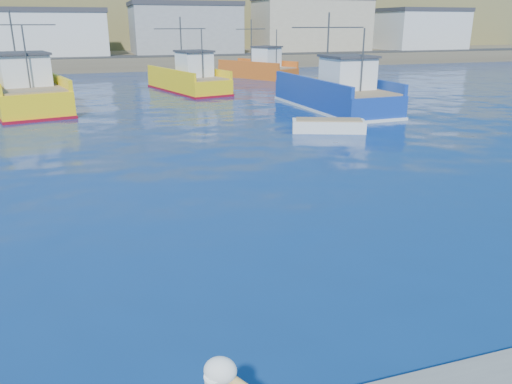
% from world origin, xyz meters
% --- Properties ---
extents(ground, '(260.00, 260.00, 0.00)m').
position_xyz_m(ground, '(0.00, 0.00, 0.00)').
color(ground, navy).
rests_on(ground, ground).
extents(dock_bollards, '(36.20, 0.20, 0.30)m').
position_xyz_m(dock_bollards, '(0.60, -3.40, 0.65)').
color(dock_bollards, '#4C4C4C').
rests_on(dock_bollards, dock).
extents(far_shore, '(200.00, 81.00, 24.00)m').
position_xyz_m(far_shore, '(0.00, 109.20, 8.98)').
color(far_shore, brown).
rests_on(far_shore, ground).
extents(trawler_yellow_a, '(7.31, 13.80, 6.75)m').
position_xyz_m(trawler_yellow_a, '(-8.50, 30.80, 1.14)').
color(trawler_yellow_a, yellow).
rests_on(trawler_yellow_a, ground).
extents(trawler_yellow_b, '(6.06, 10.95, 6.40)m').
position_xyz_m(trawler_yellow_b, '(4.44, 36.24, 0.99)').
color(trawler_yellow_b, yellow).
rests_on(trawler_yellow_b, ground).
extents(trawler_blue, '(5.65, 11.94, 6.57)m').
position_xyz_m(trawler_blue, '(12.44, 23.49, 1.07)').
color(trawler_blue, '#153896').
rests_on(trawler_blue, ground).
extents(boat_orange, '(7.48, 9.54, 6.18)m').
position_xyz_m(boat_orange, '(14.10, 45.30, 1.07)').
color(boat_orange, '#CB5618').
rests_on(boat_orange, ground).
extents(skiff_mid, '(4.25, 2.75, 0.87)m').
position_xyz_m(skiff_mid, '(8.47, 16.44, 0.28)').
color(skiff_mid, silver).
rests_on(skiff_mid, ground).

